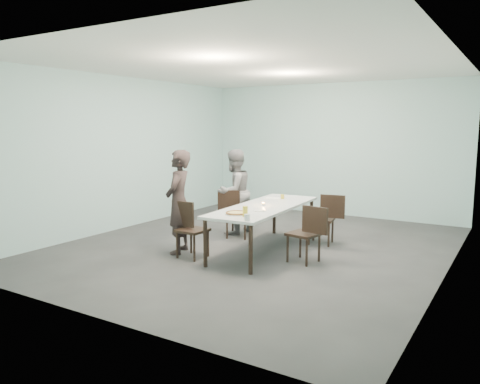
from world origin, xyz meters
The scene contains 16 objects.
ground centered at (0.00, 0.00, 0.00)m, with size 7.00×7.00×0.00m, color #333335.
room_shell centered at (0.00, 0.00, 2.03)m, with size 6.02×7.02×3.01m.
table centered at (0.25, -0.16, 0.69)m, with size 1.04×2.65×0.75m.
chair_near_left centered at (-0.59, -1.09, 0.50)m, with size 0.62×0.43×0.87m.
chair_far_left centered at (-0.67, 0.38, 0.50)m, with size 0.65×0.51×0.87m.
chair_near_right centered at (1.14, -0.44, 0.50)m, with size 0.64×0.49×0.87m.
chair_far_right centered at (0.95, 0.76, 0.50)m, with size 0.64×0.48×0.87m.
diner_near centered at (-0.87, -0.99, 0.83)m, with size 0.61×0.40×1.66m, color black.
diner_far centered at (-0.83, 0.63, 0.80)m, with size 0.78×0.61×1.60m, color gray.
pizza centered at (0.25, -1.04, 0.77)m, with size 0.34×0.34×0.04m.
side_plate centered at (0.41, -0.63, 0.76)m, with size 0.18×0.18×0.01m, color white.
beer_glass centered at (0.45, -1.12, 0.82)m, with size 0.08×0.08×0.15m, color gold.
water_tumbler centered at (0.62, -1.35, 0.80)m, with size 0.08×0.08×0.09m, color silver.
tealight centered at (0.23, -0.17, 0.77)m, with size 0.06×0.06×0.05m.
amber_tumbler centered at (0.17, 0.65, 0.79)m, with size 0.07×0.07×0.08m, color gold.
menu centered at (0.01, 0.60, 0.75)m, with size 0.30×0.22×0.01m, color silver.
Camera 1 is at (3.82, -6.77, 2.04)m, focal length 35.00 mm.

